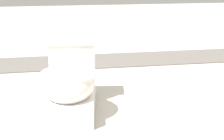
{
  "coord_description": "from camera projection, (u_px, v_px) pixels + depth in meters",
  "views": [
    {
      "loc": [
        2.05,
        -0.23,
        1.0
      ],
      "look_at": [
        -0.07,
        0.12,
        0.3
      ],
      "focal_mm": 50.0,
      "sensor_mm": 36.0,
      "label": 1
    }
  ],
  "objects": [
    {
      "name": "toilet",
      "position": [
        71.0,
        83.0,
        2.23
      ],
      "size": [
        0.67,
        0.45,
        0.52
      ],
      "rotation": [
        0.0,
        0.0,
        -0.13
      ],
      "color": "white",
      "rests_on": "ground"
    },
    {
      "name": "ground_plane",
      "position": [
        97.0,
        113.0,
        2.26
      ],
      "size": [
        14.0,
        14.0,
        0.0
      ],
      "primitive_type": "plane",
      "color": "#B7B2A8"
    },
    {
      "name": "gravel_strip",
      "position": [
        127.0,
        60.0,
        3.57
      ],
      "size": [
        0.56,
        8.0,
        0.01
      ],
      "primitive_type": "cube",
      "color": "#605B56",
      "rests_on": "ground"
    }
  ]
}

